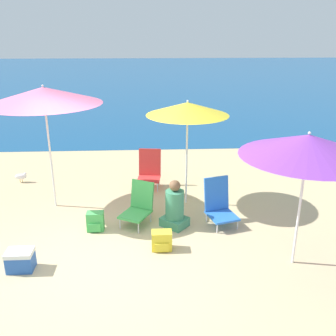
{
  "coord_description": "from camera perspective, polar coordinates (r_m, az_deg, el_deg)",
  "views": [
    {
      "loc": [
        0.73,
        -5.05,
        3.2
      ],
      "look_at": [
        1.05,
        0.98,
        1.0
      ],
      "focal_mm": 40.0,
      "sensor_mm": 36.0,
      "label": 1
    }
  ],
  "objects": [
    {
      "name": "beach_chair_blue",
      "position": [
        6.67,
        7.78,
        -5.42
      ],
      "size": [
        0.6,
        0.67,
        0.81
      ],
      "rotation": [
        0.0,
        0.0,
        0.28
      ],
      "color": "silver",
      "rests_on": "ground"
    },
    {
      "name": "backpack_yellow",
      "position": [
        5.92,
        -0.96,
        -11.02
      ],
      "size": [
        0.31,
        0.23,
        0.3
      ],
      "color": "yellow",
      "rests_on": "ground"
    },
    {
      "name": "beach_umbrella_pink",
      "position": [
        7.07,
        -18.42,
        10.43
      ],
      "size": [
        2.06,
        2.06,
        2.34
      ],
      "color": "white",
      "rests_on": "ground"
    },
    {
      "name": "beach_umbrella_yellow",
      "position": [
        6.91,
        2.99,
        8.98
      ],
      "size": [
        1.53,
        1.53,
        2.04
      ],
      "color": "white",
      "rests_on": "ground"
    },
    {
      "name": "backpack_green",
      "position": [
        6.55,
        -11.02,
        -8.01
      ],
      "size": [
        0.28,
        0.21,
        0.33
      ],
      "color": "#47B756",
      "rests_on": "ground"
    },
    {
      "name": "sea_water",
      "position": [
        30.51,
        -4.5,
        13.96
      ],
      "size": [
        60.0,
        40.0,
        0.01
      ],
      "color": "navy",
      "rests_on": "ground"
    },
    {
      "name": "beach_chair_green",
      "position": [
        6.63,
        -4.49,
        -5.62
      ],
      "size": [
        0.65,
        0.71,
        0.74
      ],
      "rotation": [
        0.0,
        0.0,
        -0.49
      ],
      "color": "silver",
      "rests_on": "ground"
    },
    {
      "name": "person_seated_near",
      "position": [
        6.48,
        1.02,
        -6.1
      ],
      "size": [
        0.55,
        0.54,
        0.86
      ],
      "rotation": [
        0.0,
        0.0,
        0.86
      ],
      "color": "#3F8C66",
      "rests_on": "ground"
    },
    {
      "name": "ground_plane",
      "position": [
        6.03,
        -9.72,
        -12.4
      ],
      "size": [
        60.0,
        60.0,
        0.0
      ],
      "primitive_type": "plane",
      "color": "#C6B284"
    },
    {
      "name": "cooler_box",
      "position": [
        5.86,
        -21.57,
        -12.92
      ],
      "size": [
        0.37,
        0.27,
        0.31
      ],
      "color": "#2859B2",
      "rests_on": "ground"
    },
    {
      "name": "beach_chair_red",
      "position": [
        8.15,
        -2.85,
        -0.23
      ],
      "size": [
        0.54,
        0.57,
        0.82
      ],
      "rotation": [
        0.0,
        0.0,
        -0.12
      ],
      "color": "silver",
      "rests_on": "ground"
    },
    {
      "name": "seagull",
      "position": [
        9.05,
        -21.48,
        -1.2
      ],
      "size": [
        0.27,
        0.11,
        0.23
      ],
      "color": "gold",
      "rests_on": "ground"
    },
    {
      "name": "beach_umbrella_purple",
      "position": [
        5.25,
        20.53,
        3.22
      ],
      "size": [
        1.8,
        1.8,
        1.99
      ],
      "color": "white",
      "rests_on": "ground"
    }
  ]
}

